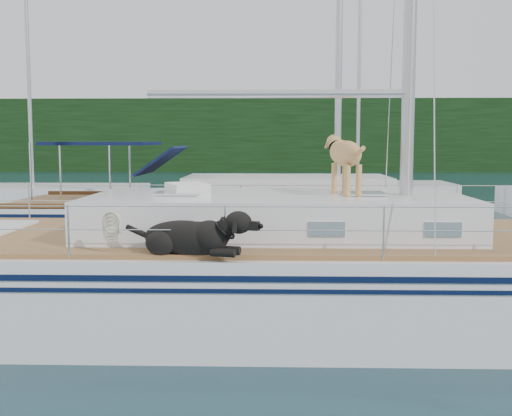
{
  "coord_description": "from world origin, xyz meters",
  "views": [
    {
      "loc": [
        0.76,
        -8.97,
        2.56
      ],
      "look_at": [
        0.5,
        0.2,
        1.6
      ],
      "focal_mm": 45.0,
      "sensor_mm": 36.0,
      "label": 1
    }
  ],
  "objects": [
    {
      "name": "main_sailboat",
      "position": [
        0.1,
        -0.01,
        0.68
      ],
      "size": [
        12.0,
        3.93,
        14.01
      ],
      "color": "silver",
      "rests_on": "ground"
    },
    {
      "name": "bg_boat_west",
      "position": [
        -8.0,
        14.0,
        0.45
      ],
      "size": [
        8.0,
        3.0,
        11.65
      ],
      "color": "silver",
      "rests_on": "ground"
    },
    {
      "name": "ground",
      "position": [
        0.0,
        0.0,
        0.0
      ],
      "size": [
        120.0,
        120.0,
        0.0
      ],
      "primitive_type": "plane",
      "color": "black",
      "rests_on": "ground"
    },
    {
      "name": "tree_line",
      "position": [
        0.0,
        45.0,
        3.0
      ],
      "size": [
        90.0,
        3.0,
        6.0
      ],
      "primitive_type": "cube",
      "color": "black",
      "rests_on": "ground"
    },
    {
      "name": "neighbor_sailboat",
      "position": [
        -0.02,
        6.34,
        0.63
      ],
      "size": [
        11.0,
        3.5,
        13.3
      ],
      "color": "silver",
      "rests_on": "ground"
    },
    {
      "name": "bg_boat_center",
      "position": [
        4.0,
        16.0,
        0.45
      ],
      "size": [
        7.2,
        3.0,
        11.65
      ],
      "color": "silver",
      "rests_on": "ground"
    },
    {
      "name": "shore_bank",
      "position": [
        0.0,
        46.2,
        0.6
      ],
      "size": [
        92.0,
        1.0,
        1.2
      ],
      "primitive_type": "cube",
      "color": "#595147",
      "rests_on": "ground"
    }
  ]
}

